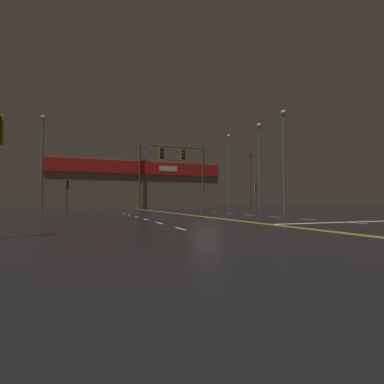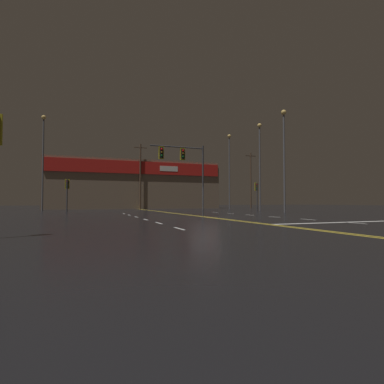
{
  "view_description": "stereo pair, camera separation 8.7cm",
  "coord_description": "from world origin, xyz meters",
  "px_view_note": "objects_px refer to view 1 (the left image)",
  "views": [
    {
      "loc": [
        -8.91,
        -21.04,
        1.11
      ],
      "look_at": [
        0.0,
        2.98,
        2.0
      ],
      "focal_mm": 28.0,
      "sensor_mm": 36.0,
      "label": 1
    },
    {
      "loc": [
        -8.82,
        -21.07,
        1.11
      ],
      "look_at": [
        0.0,
        2.98,
        2.0
      ],
      "focal_mm": 28.0,
      "sensor_mm": 36.0,
      "label": 2
    }
  ],
  "objects_px": {
    "traffic_signal_corner_northwest": "(67,188)",
    "streetlight_near_right": "(259,156)",
    "streetlight_median_approach": "(229,163)",
    "streetlight_far_left": "(43,152)",
    "streetlight_near_left": "(284,148)",
    "traffic_signal_median": "(183,161)",
    "traffic_signal_corner_northeast": "(256,190)"
  },
  "relations": [
    {
      "from": "traffic_signal_corner_northeast",
      "to": "streetlight_near_right",
      "type": "height_order",
      "value": "streetlight_near_right"
    },
    {
      "from": "streetlight_near_right",
      "to": "traffic_signal_corner_northeast",
      "type": "bearing_deg",
      "value": -129.95
    },
    {
      "from": "traffic_signal_corner_northeast",
      "to": "streetlight_near_left",
      "type": "distance_m",
      "value": 6.51
    },
    {
      "from": "streetlight_far_left",
      "to": "traffic_signal_corner_northwest",
      "type": "bearing_deg",
      "value": -72.1
    },
    {
      "from": "streetlight_near_right",
      "to": "streetlight_far_left",
      "type": "height_order",
      "value": "streetlight_far_left"
    },
    {
      "from": "streetlight_near_left",
      "to": "streetlight_near_right",
      "type": "relative_size",
      "value": 0.95
    },
    {
      "from": "streetlight_median_approach",
      "to": "streetlight_far_left",
      "type": "distance_m",
      "value": 27.46
    },
    {
      "from": "streetlight_near_left",
      "to": "streetlight_near_right",
      "type": "distance_m",
      "value": 7.59
    },
    {
      "from": "traffic_signal_corner_northeast",
      "to": "streetlight_near_left",
      "type": "bearing_deg",
      "value": -85.07
    },
    {
      "from": "traffic_signal_median",
      "to": "traffic_signal_corner_northeast",
      "type": "bearing_deg",
      "value": 35.0
    },
    {
      "from": "traffic_signal_corner_northeast",
      "to": "streetlight_near_right",
      "type": "distance_m",
      "value": 5.73
    },
    {
      "from": "traffic_signal_corner_northwest",
      "to": "streetlight_far_left",
      "type": "height_order",
      "value": "streetlight_far_left"
    },
    {
      "from": "streetlight_median_approach",
      "to": "streetlight_far_left",
      "type": "bearing_deg",
      "value": -177.88
    },
    {
      "from": "streetlight_median_approach",
      "to": "traffic_signal_median",
      "type": "bearing_deg",
      "value": -125.66
    },
    {
      "from": "traffic_signal_corner_northwest",
      "to": "streetlight_near_left",
      "type": "height_order",
      "value": "streetlight_near_left"
    },
    {
      "from": "traffic_signal_median",
      "to": "traffic_signal_corner_northwest",
      "type": "height_order",
      "value": "traffic_signal_median"
    },
    {
      "from": "streetlight_median_approach",
      "to": "streetlight_far_left",
      "type": "relative_size",
      "value": 0.99
    },
    {
      "from": "streetlight_median_approach",
      "to": "streetlight_near_left",
      "type": "bearing_deg",
      "value": -97.42
    },
    {
      "from": "traffic_signal_corner_northeast",
      "to": "streetlight_near_left",
      "type": "height_order",
      "value": "streetlight_near_left"
    },
    {
      "from": "traffic_signal_corner_northeast",
      "to": "streetlight_far_left",
      "type": "relative_size",
      "value": 0.28
    },
    {
      "from": "streetlight_near_left",
      "to": "streetlight_near_right",
      "type": "bearing_deg",
      "value": 76.78
    },
    {
      "from": "traffic_signal_median",
      "to": "traffic_signal_corner_northwest",
      "type": "distance_m",
      "value": 13.15
    },
    {
      "from": "traffic_signal_median",
      "to": "streetlight_near_left",
      "type": "height_order",
      "value": "streetlight_near_left"
    },
    {
      "from": "traffic_signal_median",
      "to": "traffic_signal_corner_northwest",
      "type": "bearing_deg",
      "value": 133.65
    },
    {
      "from": "traffic_signal_corner_northwest",
      "to": "streetlight_median_approach",
      "type": "xyz_separation_m",
      "value": [
        24.03,
        11.56,
        5.06
      ]
    },
    {
      "from": "traffic_signal_corner_northwest",
      "to": "traffic_signal_corner_northeast",
      "type": "xyz_separation_m",
      "value": [
        21.39,
        -0.73,
        0.07
      ]
    },
    {
      "from": "streetlight_near_left",
      "to": "streetlight_median_approach",
      "type": "relative_size",
      "value": 0.9
    },
    {
      "from": "traffic_signal_corner_northwest",
      "to": "streetlight_near_right",
      "type": "bearing_deg",
      "value": 4.47
    },
    {
      "from": "traffic_signal_corner_northwest",
      "to": "streetlight_near_left",
      "type": "xyz_separation_m",
      "value": [
        21.81,
        -5.54,
        4.43
      ]
    },
    {
      "from": "streetlight_near_right",
      "to": "traffic_signal_corner_northwest",
      "type": "bearing_deg",
      "value": -175.53
    },
    {
      "from": "streetlight_near_left",
      "to": "streetlight_far_left",
      "type": "distance_m",
      "value": 29.91
    },
    {
      "from": "streetlight_median_approach",
      "to": "streetlight_far_left",
      "type": "xyz_separation_m",
      "value": [
        -27.44,
        -1.02,
        0.07
      ]
    }
  ]
}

